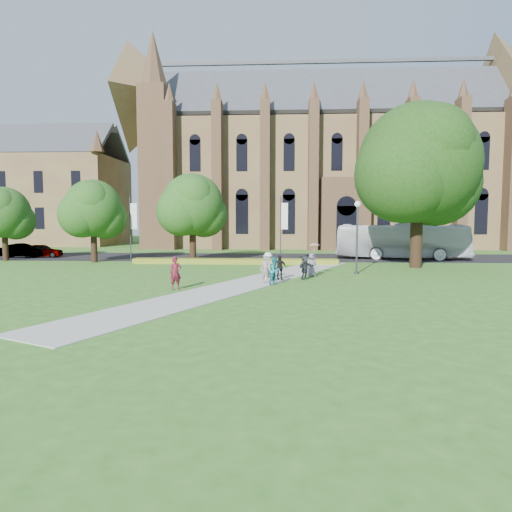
# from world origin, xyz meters

# --- Properties ---
(ground) EXTENTS (160.00, 160.00, 0.00)m
(ground) POSITION_xyz_m (0.00, 0.00, 0.00)
(ground) COLOR #2E601C
(ground) RESTS_ON ground
(road) EXTENTS (160.00, 10.00, 0.02)m
(road) POSITION_xyz_m (0.00, 20.00, 0.01)
(road) COLOR black
(road) RESTS_ON ground
(footpath) EXTENTS (15.58, 28.54, 0.04)m
(footpath) POSITION_xyz_m (0.00, 1.00, 0.02)
(footpath) COLOR #B2B2A8
(footpath) RESTS_ON ground
(flower_hedge) EXTENTS (18.00, 1.40, 0.45)m
(flower_hedge) POSITION_xyz_m (-2.00, 13.20, 0.23)
(flower_hedge) COLOR gold
(flower_hedge) RESTS_ON ground
(cathedral) EXTENTS (52.60, 18.25, 28.00)m
(cathedral) POSITION_xyz_m (10.00, 39.73, 12.98)
(cathedral) COLOR olive
(cathedral) RESTS_ON ground
(building_west) EXTENTS (22.00, 14.00, 18.30)m
(building_west) POSITION_xyz_m (-34.00, 42.00, 9.21)
(building_west) COLOR olive
(building_west) RESTS_ON ground
(streetlamp) EXTENTS (0.44, 0.44, 5.24)m
(streetlamp) POSITION_xyz_m (7.50, 6.50, 3.30)
(streetlamp) COLOR #38383D
(streetlamp) RESTS_ON ground
(large_tree) EXTENTS (9.60, 9.60, 13.20)m
(large_tree) POSITION_xyz_m (13.00, 11.00, 8.37)
(large_tree) COLOR #332114
(large_tree) RESTS_ON ground
(street_tree_0) EXTENTS (5.20, 5.20, 7.50)m
(street_tree_0) POSITION_xyz_m (-15.00, 14.00, 4.87)
(street_tree_0) COLOR #332114
(street_tree_0) RESTS_ON ground
(street_tree_1) EXTENTS (5.60, 5.60, 8.05)m
(street_tree_1) POSITION_xyz_m (-6.00, 14.50, 5.22)
(street_tree_1) COLOR #332114
(street_tree_1) RESTS_ON ground
(street_tree_2) EXTENTS (4.80, 4.80, 6.95)m
(street_tree_2) POSITION_xyz_m (-24.00, 15.00, 4.53)
(street_tree_2) COLOR #332114
(street_tree_2) RESTS_ON ground
(banner_pole_0) EXTENTS (0.70, 0.10, 6.00)m
(banner_pole_0) POSITION_xyz_m (2.11, 15.20, 3.39)
(banner_pole_0) COLOR #38383D
(banner_pole_0) RESTS_ON ground
(banner_pole_1) EXTENTS (0.70, 0.10, 6.00)m
(banner_pole_1) POSITION_xyz_m (-11.89, 15.20, 3.39)
(banner_pole_1) COLOR #38383D
(banner_pole_1) RESTS_ON ground
(tour_coach) EXTENTS (12.95, 4.70, 3.53)m
(tour_coach) POSITION_xyz_m (13.83, 18.74, 1.78)
(tour_coach) COLOR white
(tour_coach) RESTS_ON road
(car_0) EXTENTS (4.24, 2.17, 1.38)m
(car_0) POSITION_xyz_m (-22.37, 18.53, 0.71)
(car_0) COLOR gray
(car_0) RESTS_ON road
(car_1) EXTENTS (4.55, 2.32, 1.43)m
(car_1) POSITION_xyz_m (-24.13, 18.18, 0.74)
(car_1) COLOR gray
(car_1) RESTS_ON road
(pedestrian_0) EXTENTS (0.79, 0.69, 1.82)m
(pedestrian_0) POSITION_xyz_m (-3.86, -1.48, 0.95)
(pedestrian_0) COLOR maroon
(pedestrian_0) RESTS_ON footpath
(pedestrian_1) EXTENTS (0.98, 1.02, 1.65)m
(pedestrian_1) POSITION_xyz_m (1.68, 0.58, 0.87)
(pedestrian_1) COLOR teal
(pedestrian_1) RESTS_ON footpath
(pedestrian_2) EXTENTS (1.30, 1.14, 1.74)m
(pedestrian_2) POSITION_xyz_m (1.19, 3.07, 0.91)
(pedestrian_2) COLOR white
(pedestrian_2) RESTS_ON footpath
(pedestrian_3) EXTENTS (0.98, 0.53, 1.58)m
(pedestrian_3) POSITION_xyz_m (1.95, 2.77, 0.83)
(pedestrian_3) COLOR black
(pedestrian_3) RESTS_ON footpath
(pedestrian_4) EXTENTS (0.92, 0.86, 1.58)m
(pedestrian_4) POSITION_xyz_m (4.16, 4.62, 0.83)
(pedestrian_4) COLOR slate
(pedestrian_4) RESTS_ON footpath
(pedestrian_5) EXTENTS (1.28, 1.45, 1.59)m
(pedestrian_5) POSITION_xyz_m (3.61, 3.08, 0.83)
(pedestrian_5) COLOR #282B31
(pedestrian_5) RESTS_ON footpath
(pedestrian_6) EXTENTS (0.68, 0.50, 1.70)m
(pedestrian_6) POSITION_xyz_m (1.12, 1.05, 0.89)
(pedestrian_6) COLOR gray
(pedestrian_6) RESTS_ON footpath
(parasol) EXTENTS (0.89, 0.89, 0.61)m
(parasol) POSITION_xyz_m (4.34, 4.72, 1.93)
(parasol) COLOR #D797A0
(parasol) RESTS_ON pedestrian_4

